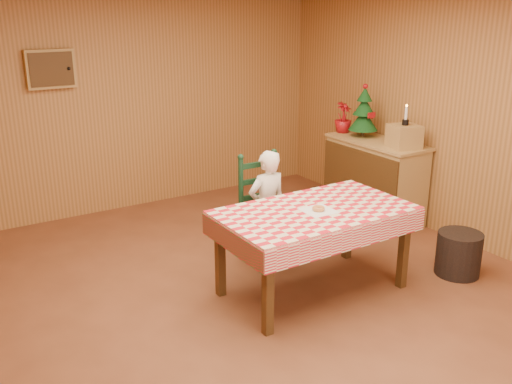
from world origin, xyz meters
TOP-DOWN VIEW (x-y plane):
  - ground at (0.00, 0.00)m, footprint 6.00×6.00m
  - cabin_walls at (-0.00, 0.53)m, footprint 5.10×6.05m
  - dining_table at (0.47, 0.00)m, footprint 1.66×0.96m
  - ladder_chair at (0.47, 0.79)m, footprint 0.44×0.40m
  - seated_child at (0.47, 0.73)m, footprint 0.41×0.27m
  - napkin at (0.47, -0.05)m, footprint 0.27×0.27m
  - donut at (0.47, -0.05)m, footprint 0.13×0.13m
  - shelf_unit at (2.21, 1.09)m, footprint 0.54×1.24m
  - crate at (2.22, 0.69)m, footprint 0.36×0.36m
  - christmas_tree at (2.22, 1.34)m, footprint 0.34×0.34m
  - flower_arrangement at (2.17, 1.64)m, footprint 0.25×0.25m
  - candle_set at (2.22, 0.69)m, footprint 0.07×0.07m
  - storage_bin at (1.82, -0.47)m, footprint 0.53×0.53m

SIDE VIEW (x-z plane):
  - ground at x=0.00m, z-range 0.00..0.00m
  - storage_bin at x=1.82m, z-range 0.00..0.41m
  - shelf_unit at x=2.21m, z-range 0.00..0.93m
  - ladder_chair at x=0.47m, z-range -0.04..1.04m
  - seated_child at x=0.47m, z-range 0.00..1.12m
  - dining_table at x=0.47m, z-range 0.30..1.07m
  - napkin at x=0.47m, z-range 0.77..0.77m
  - donut at x=0.47m, z-range 0.77..0.81m
  - crate at x=2.22m, z-range 0.93..1.18m
  - flower_arrangement at x=2.17m, z-range 0.93..1.30m
  - christmas_tree at x=2.22m, z-range 0.90..1.52m
  - candle_set at x=2.22m, z-range 1.13..1.36m
  - cabin_walls at x=0.00m, z-range 0.50..3.15m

